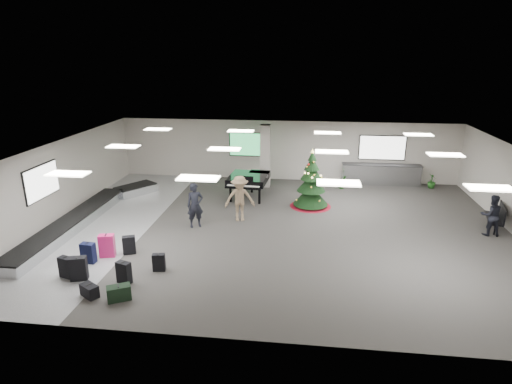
# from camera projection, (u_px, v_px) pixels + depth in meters

# --- Properties ---
(ground) EXTENTS (18.00, 18.00, 0.00)m
(ground) POSITION_uv_depth(u_px,v_px,m) (276.00, 228.00, 16.87)
(ground) COLOR #373532
(ground) RESTS_ON ground
(room_envelope) EXTENTS (18.02, 14.02, 3.21)m
(room_envelope) POSITION_uv_depth(u_px,v_px,m) (269.00, 167.00, 16.83)
(room_envelope) COLOR #BAB2AA
(room_envelope) RESTS_ON ground
(baggage_carousel) EXTENTS (2.28, 9.71, 0.43)m
(baggage_carousel) POSITION_uv_depth(u_px,v_px,m) (86.00, 215.00, 17.62)
(baggage_carousel) COLOR silver
(baggage_carousel) RESTS_ON ground
(service_counter) EXTENTS (4.05, 0.65, 1.08)m
(service_counter) POSITION_uv_depth(u_px,v_px,m) (381.00, 174.00, 22.41)
(service_counter) COLOR silver
(service_counter) RESTS_ON ground
(suitcase_0) EXTENTS (0.48, 0.36, 0.69)m
(suitcase_0) POSITION_uv_depth(u_px,v_px,m) (66.00, 267.00, 13.08)
(suitcase_0) COLOR black
(suitcase_0) RESTS_ON ground
(suitcase_1) EXTENTS (0.49, 0.36, 0.70)m
(suitcase_1) POSITION_uv_depth(u_px,v_px,m) (124.00, 272.00, 12.77)
(suitcase_1) COLOR black
(suitcase_1) RESTS_ON ground
(pink_suitcase) EXTENTS (0.56, 0.39, 0.81)m
(pink_suitcase) POSITION_uv_depth(u_px,v_px,m) (107.00, 246.00, 14.41)
(pink_suitcase) COLOR #D91C68
(pink_suitcase) RESTS_ON ground
(suitcase_3) EXTENTS (0.48, 0.37, 0.66)m
(suitcase_3) POSITION_uv_depth(u_px,v_px,m) (129.00, 245.00, 14.65)
(suitcase_3) COLOR black
(suitcase_3) RESTS_ON ground
(navy_suitcase) EXTENTS (0.47, 0.30, 0.71)m
(navy_suitcase) POSITION_uv_depth(u_px,v_px,m) (88.00, 253.00, 14.00)
(navy_suitcase) COLOR black
(navy_suitcase) RESTS_ON ground
(suitcase_5) EXTENTS (0.55, 0.39, 0.77)m
(suitcase_5) POSITION_uv_depth(u_px,v_px,m) (79.00, 269.00, 12.93)
(suitcase_5) COLOR black
(suitcase_5) RESTS_ON ground
(green_duffel) EXTENTS (0.72, 0.59, 0.45)m
(green_duffel) POSITION_uv_depth(u_px,v_px,m) (119.00, 293.00, 11.91)
(green_duffel) COLOR black
(green_duffel) RESTS_ON ground
(suitcase_7) EXTENTS (0.42, 0.27, 0.59)m
(suitcase_7) POSITION_uv_depth(u_px,v_px,m) (159.00, 262.00, 13.51)
(suitcase_7) COLOR black
(suitcase_7) RESTS_ON ground
(black_duffel) EXTENTS (0.63, 0.55, 0.38)m
(black_duffel) POSITION_uv_depth(u_px,v_px,m) (90.00, 291.00, 12.09)
(black_duffel) COLOR black
(black_duffel) RESTS_ON ground
(christmas_tree) EXTENTS (1.85, 1.85, 2.64)m
(christmas_tree) POSITION_uv_depth(u_px,v_px,m) (311.00, 187.00, 19.05)
(christmas_tree) COLOR maroon
(christmas_tree) RESTS_ON ground
(grand_piano) EXTENTS (1.90, 2.37, 1.29)m
(grand_piano) POSITION_uv_depth(u_px,v_px,m) (248.00, 179.00, 20.16)
(grand_piano) COLOR black
(grand_piano) RESTS_ON ground
(bench) EXTENTS (0.94, 1.65, 0.99)m
(bench) POSITION_uv_depth(u_px,v_px,m) (497.00, 216.00, 16.65)
(bench) COLOR black
(bench) RESTS_ON ground
(traveler_a) EXTENTS (0.78, 0.68, 1.79)m
(traveler_a) POSITION_uv_depth(u_px,v_px,m) (195.00, 205.00, 16.78)
(traveler_a) COLOR black
(traveler_a) RESTS_ON ground
(traveler_b) EXTENTS (1.36, 0.97, 1.90)m
(traveler_b) POSITION_uv_depth(u_px,v_px,m) (240.00, 198.00, 17.41)
(traveler_b) COLOR #8D7357
(traveler_b) RESTS_ON ground
(traveler_bench) EXTENTS (0.78, 0.61, 1.59)m
(traveler_bench) POSITION_uv_depth(u_px,v_px,m) (491.00, 215.00, 16.02)
(traveler_bench) COLOR black
(traveler_bench) RESTS_ON ground
(potted_plant_left) EXTENTS (0.48, 0.44, 0.71)m
(potted_plant_left) POSITION_uv_depth(u_px,v_px,m) (342.00, 182.00, 21.75)
(potted_plant_left) COLOR #184215
(potted_plant_left) RESTS_ON ground
(potted_plant_right) EXTENTS (0.46, 0.46, 0.74)m
(potted_plant_right) POSITION_uv_depth(u_px,v_px,m) (432.00, 181.00, 21.82)
(potted_plant_right) COLOR #184215
(potted_plant_right) RESTS_ON ground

